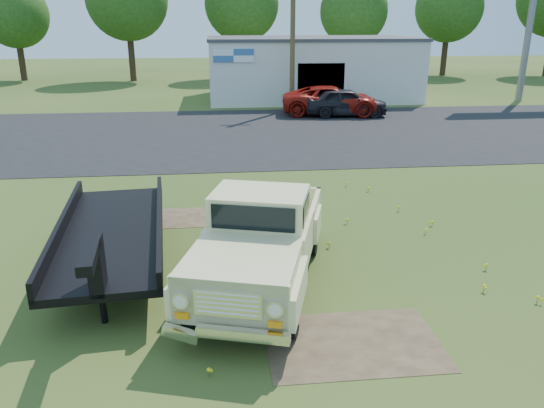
{
  "coord_description": "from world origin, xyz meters",
  "views": [
    {
      "loc": [
        -0.73,
        -10.66,
        5.29
      ],
      "look_at": [
        0.52,
        1.0,
        1.2
      ],
      "focal_mm": 35.0,
      "sensor_mm": 36.0,
      "label": 1
    }
  ],
  "objects_px": {
    "dark_sedan": "(346,102)",
    "red_pickup": "(333,101)",
    "vintage_pickup_truck": "(260,239)",
    "flatbed_trailer": "(112,227)"
  },
  "relations": [
    {
      "from": "flatbed_trailer",
      "to": "red_pickup",
      "type": "bearing_deg",
      "value": 59.12
    },
    {
      "from": "flatbed_trailer",
      "to": "vintage_pickup_truck",
      "type": "bearing_deg",
      "value": -27.82
    },
    {
      "from": "red_pickup",
      "to": "dark_sedan",
      "type": "bearing_deg",
      "value": -123.13
    },
    {
      "from": "vintage_pickup_truck",
      "to": "dark_sedan",
      "type": "relative_size",
      "value": 1.22
    },
    {
      "from": "dark_sedan",
      "to": "red_pickup",
      "type": "bearing_deg",
      "value": 52.52
    },
    {
      "from": "vintage_pickup_truck",
      "to": "flatbed_trailer",
      "type": "height_order",
      "value": "vintage_pickup_truck"
    },
    {
      "from": "vintage_pickup_truck",
      "to": "dark_sedan",
      "type": "height_order",
      "value": "vintage_pickup_truck"
    },
    {
      "from": "vintage_pickup_truck",
      "to": "dark_sedan",
      "type": "distance_m",
      "value": 21.03
    },
    {
      "from": "vintage_pickup_truck",
      "to": "flatbed_trailer",
      "type": "bearing_deg",
      "value": 173.44
    },
    {
      "from": "red_pickup",
      "to": "dark_sedan",
      "type": "relative_size",
      "value": 1.24
    }
  ]
}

